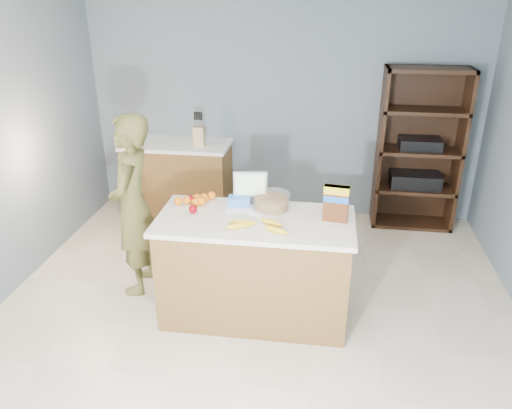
# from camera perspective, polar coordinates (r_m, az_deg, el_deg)

# --- Properties ---
(floor) EXTENTS (4.50, 5.00, 0.02)m
(floor) POSITION_cam_1_polar(r_m,az_deg,el_deg) (4.15, -0.71, -14.71)
(floor) COLOR beige
(floor) RESTS_ON ground
(walls) EXTENTS (4.52, 5.02, 2.51)m
(walls) POSITION_cam_1_polar(r_m,az_deg,el_deg) (3.38, -0.85, 7.75)
(walls) COLOR slate
(walls) RESTS_ON ground
(counter_peninsula) EXTENTS (1.56, 0.76, 0.90)m
(counter_peninsula) POSITION_cam_1_polar(r_m,az_deg,el_deg) (4.16, -0.10, -7.67)
(counter_peninsula) COLOR brown
(counter_peninsula) RESTS_ON ground
(back_cabinet) EXTENTS (1.24, 0.62, 0.90)m
(back_cabinet) POSITION_cam_1_polar(r_m,az_deg,el_deg) (6.06, -8.80, 2.92)
(back_cabinet) COLOR brown
(back_cabinet) RESTS_ON ground
(shelving_unit) EXTENTS (0.90, 0.40, 1.80)m
(shelving_unit) POSITION_cam_1_polar(r_m,az_deg,el_deg) (5.91, 18.01, 5.71)
(shelving_unit) COLOR black
(shelving_unit) RESTS_ON ground
(person) EXTENTS (0.44, 0.62, 1.63)m
(person) POSITION_cam_1_polar(r_m,az_deg,el_deg) (4.48, -13.87, -0.18)
(person) COLOR brown
(person) RESTS_ON ground
(knife_block) EXTENTS (0.12, 0.10, 0.31)m
(knife_block) POSITION_cam_1_polar(r_m,az_deg,el_deg) (5.74, -6.53, 7.82)
(knife_block) COLOR tan
(knife_block) RESTS_ON back_cabinet
(envelopes) EXTENTS (0.44, 0.27, 0.00)m
(envelopes) POSITION_cam_1_polar(r_m,az_deg,el_deg) (4.03, -0.67, -0.88)
(envelopes) COLOR white
(envelopes) RESTS_ON counter_peninsula
(bananas) EXTENTS (0.50, 0.26, 0.05)m
(bananas) POSITION_cam_1_polar(r_m,az_deg,el_deg) (3.77, 0.11, -2.36)
(bananas) COLOR yellow
(bananas) RESTS_ON counter_peninsula
(apples) EXTENTS (0.14, 0.26, 0.07)m
(apples) POSITION_cam_1_polar(r_m,az_deg,el_deg) (4.13, -7.39, 0.02)
(apples) COLOR #90010C
(apples) RESTS_ON counter_peninsula
(oranges) EXTENTS (0.32, 0.23, 0.07)m
(oranges) POSITION_cam_1_polar(r_m,az_deg,el_deg) (4.21, -6.68, 0.58)
(oranges) COLOR orange
(oranges) RESTS_ON counter_peninsula
(blue_carton) EXTENTS (0.19, 0.14, 0.08)m
(blue_carton) POSITION_cam_1_polar(r_m,az_deg,el_deg) (4.14, -1.93, 0.36)
(blue_carton) COLOR blue
(blue_carton) RESTS_ON counter_peninsula
(salad_bowl) EXTENTS (0.30, 0.30, 0.13)m
(salad_bowl) POSITION_cam_1_polar(r_m,az_deg,el_deg) (4.08, 1.78, 0.28)
(salad_bowl) COLOR #267219
(salad_bowl) RESTS_ON counter_peninsula
(tv) EXTENTS (0.28, 0.12, 0.28)m
(tv) POSITION_cam_1_polar(r_m,az_deg,el_deg) (4.14, -0.65, 2.20)
(tv) COLOR silver
(tv) RESTS_ON counter_peninsula
(cereal_box) EXTENTS (0.20, 0.10, 0.29)m
(cereal_box) POSITION_cam_1_polar(r_m,az_deg,el_deg) (3.87, 9.15, 0.41)
(cereal_box) COLOR #592B14
(cereal_box) RESTS_ON counter_peninsula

